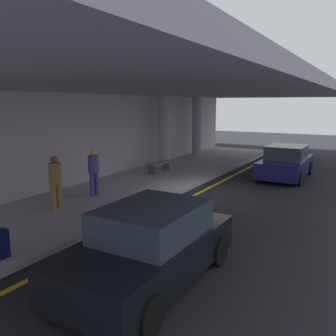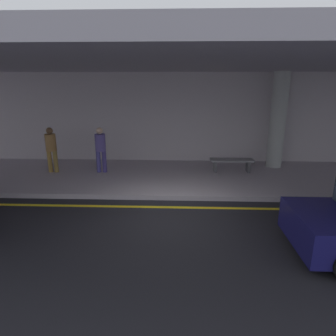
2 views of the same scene
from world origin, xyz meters
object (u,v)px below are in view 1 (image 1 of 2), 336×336
at_px(traveler_with_luggage, 55,179).
at_px(bench_metal, 159,165).
at_px(support_column_left_mid, 197,127).
at_px(person_waiting_for_ride, 94,169).
at_px(car_black, 151,246).
at_px(support_column_far_left, 164,131).
at_px(car_navy, 286,163).

xyz_separation_m(traveler_with_luggage, bench_metal, (6.69, 0.31, -0.61)).
relative_size(support_column_left_mid, person_waiting_for_ride, 2.17).
height_order(support_column_left_mid, person_waiting_for_ride, support_column_left_mid).
bearing_deg(bench_metal, support_column_left_mid, 7.95).
relative_size(traveler_with_luggage, person_waiting_for_ride, 1.00).
relative_size(support_column_left_mid, bench_metal, 2.28).
bearing_deg(car_black, bench_metal, -151.81).
bearing_deg(person_waiting_for_ride, traveler_with_luggage, 31.24).
xyz_separation_m(support_column_far_left, car_navy, (0.62, -6.14, -1.26)).
relative_size(support_column_left_mid, car_navy, 0.89).
bearing_deg(car_navy, car_black, -2.52).
bearing_deg(support_column_far_left, bench_metal, -155.88).
relative_size(support_column_far_left, support_column_left_mid, 1.00).
height_order(support_column_far_left, support_column_left_mid, same).
distance_m(support_column_left_mid, traveler_with_luggage, 12.58).
relative_size(support_column_far_left, bench_metal, 2.28).
height_order(car_black, person_waiting_for_ride, person_waiting_for_ride).
height_order(support_column_left_mid, traveler_with_luggage, support_column_left_mid).
bearing_deg(car_black, traveler_with_luggage, -116.04).
bearing_deg(car_navy, bench_metal, -67.32).
height_order(support_column_far_left, car_black, support_column_far_left).
relative_size(support_column_left_mid, traveler_with_luggage, 2.17).
bearing_deg(car_black, person_waiting_for_ride, -131.01).
distance_m(support_column_far_left, traveler_with_luggage, 8.62).
xyz_separation_m(car_black, car_navy, (11.27, -0.14, 0.00)).
bearing_deg(traveler_with_luggage, support_column_far_left, 63.44).
xyz_separation_m(support_column_far_left, support_column_left_mid, (4.00, 0.00, 0.00)).
height_order(car_black, car_navy, same).
relative_size(support_column_left_mid, car_black, 0.89).
bearing_deg(person_waiting_for_ride, support_column_left_mid, -145.12).
bearing_deg(bench_metal, car_navy, -65.53).
xyz_separation_m(support_column_left_mid, car_navy, (-3.38, -6.14, -1.26)).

